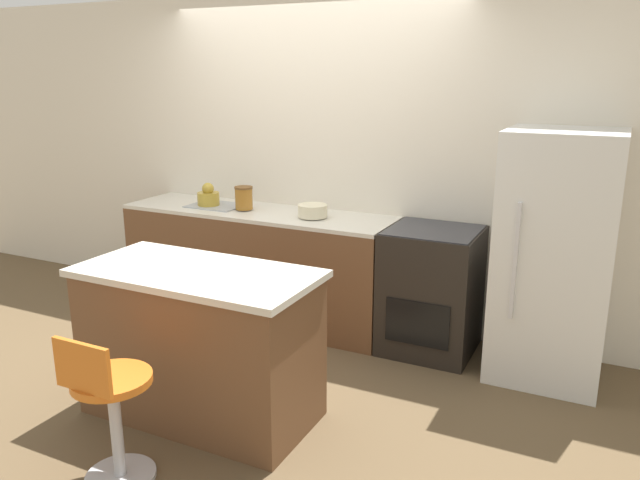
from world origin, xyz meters
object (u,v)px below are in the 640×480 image
object	(u,v)px
oven_range	(431,290)
mixing_bowl	(313,211)
kettle	(208,197)
refrigerator	(554,257)
stool_chair	(110,409)

from	to	relation	value
oven_range	mixing_bowl	xyz separation A→B (m)	(-0.95, -0.03, 0.51)
kettle	mixing_bowl	world-z (taller)	kettle
oven_range	refrigerator	xyz separation A→B (m)	(0.82, -0.03, 0.37)
stool_chair	mixing_bowl	size ratio (longest dim) A/B	3.62
kettle	mixing_bowl	bearing A→B (deg)	0.00
kettle	stool_chair	bearing A→B (deg)	-66.03
kettle	mixing_bowl	distance (m)	0.97
kettle	refrigerator	bearing A→B (deg)	0.04
stool_chair	mixing_bowl	world-z (taller)	mixing_bowl
mixing_bowl	refrigerator	bearing A→B (deg)	0.06
stool_chair	kettle	bearing A→B (deg)	113.97
refrigerator	mixing_bowl	xyz separation A→B (m)	(-1.76, -0.00, 0.14)
refrigerator	stool_chair	bearing A→B (deg)	-129.16
refrigerator	oven_range	bearing A→B (deg)	178.13
oven_range	stool_chair	bearing A→B (deg)	-113.45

